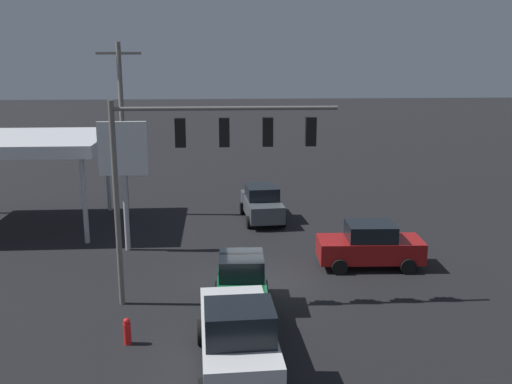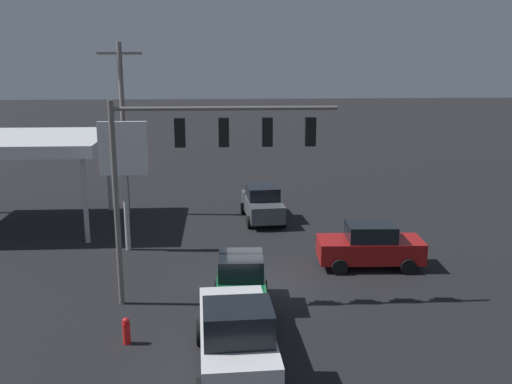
{
  "view_description": "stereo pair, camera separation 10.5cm",
  "coord_description": "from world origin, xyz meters",
  "px_view_note": "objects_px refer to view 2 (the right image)",
  "views": [
    {
      "loc": [
        1.53,
        20.96,
        8.83
      ],
      "look_at": [
        0.0,
        -2.0,
        3.31
      ],
      "focal_mm": 40.0,
      "sensor_mm": 36.0,
      "label": 1
    },
    {
      "loc": [
        1.42,
        20.97,
        8.83
      ],
      "look_at": [
        0.0,
        -2.0,
        3.31
      ],
      "focal_mm": 40.0,
      "sensor_mm": 36.0,
      "label": 2
    }
  ],
  "objects_px": {
    "sedan_waiting": "(262,203)",
    "utility_pole": "(123,126)",
    "price_sign": "(123,157)",
    "traffic_signal_assembly": "(203,151)",
    "pickup_parked": "(236,338)",
    "hatchback_crossing": "(241,285)",
    "sedan_far": "(370,245)",
    "fire_hydrant": "(126,331)"
  },
  "relations": [
    {
      "from": "pickup_parked",
      "to": "hatchback_crossing",
      "type": "xyz_separation_m",
      "value": [
        -0.28,
        -4.18,
        -0.16
      ]
    },
    {
      "from": "traffic_signal_assembly",
      "to": "hatchback_crossing",
      "type": "relative_size",
      "value": 2.03
    },
    {
      "from": "hatchback_crossing",
      "to": "sedan_far",
      "type": "distance_m",
      "value": 6.89
    },
    {
      "from": "utility_pole",
      "to": "hatchback_crossing",
      "type": "xyz_separation_m",
      "value": [
        -6.02,
        13.09,
        -4.11
      ]
    },
    {
      "from": "fire_hydrant",
      "to": "sedan_waiting",
      "type": "bearing_deg",
      "value": -111.18
    },
    {
      "from": "fire_hydrant",
      "to": "traffic_signal_assembly",
      "type": "bearing_deg",
      "value": -128.33
    },
    {
      "from": "traffic_signal_assembly",
      "to": "pickup_parked",
      "type": "bearing_deg",
      "value": 101.08
    },
    {
      "from": "utility_pole",
      "to": "sedan_waiting",
      "type": "xyz_separation_m",
      "value": [
        -7.61,
        1.72,
        -4.11
      ]
    },
    {
      "from": "utility_pole",
      "to": "fire_hydrant",
      "type": "xyz_separation_m",
      "value": [
        -2.34,
        15.33,
        -4.62
      ]
    },
    {
      "from": "price_sign",
      "to": "pickup_parked",
      "type": "distance_m",
      "value": 12.42
    },
    {
      "from": "sedan_far",
      "to": "fire_hydrant",
      "type": "bearing_deg",
      "value": 36.06
    },
    {
      "from": "utility_pole",
      "to": "sedan_waiting",
      "type": "height_order",
      "value": "utility_pole"
    },
    {
      "from": "hatchback_crossing",
      "to": "sedan_far",
      "type": "xyz_separation_m",
      "value": [
        -5.65,
        -3.94,
        0.0
      ]
    },
    {
      "from": "sedan_far",
      "to": "sedan_waiting",
      "type": "xyz_separation_m",
      "value": [
        4.06,
        -7.42,
        0.0
      ]
    },
    {
      "from": "utility_pole",
      "to": "sedan_waiting",
      "type": "distance_m",
      "value": 8.82
    },
    {
      "from": "pickup_parked",
      "to": "hatchback_crossing",
      "type": "relative_size",
      "value": 1.37
    },
    {
      "from": "hatchback_crossing",
      "to": "fire_hydrant",
      "type": "distance_m",
      "value": 4.34
    },
    {
      "from": "utility_pole",
      "to": "sedan_far",
      "type": "bearing_deg",
      "value": 141.92
    },
    {
      "from": "price_sign",
      "to": "fire_hydrant",
      "type": "relative_size",
      "value": 6.81
    },
    {
      "from": "traffic_signal_assembly",
      "to": "fire_hydrant",
      "type": "height_order",
      "value": "traffic_signal_assembly"
    },
    {
      "from": "price_sign",
      "to": "pickup_parked",
      "type": "height_order",
      "value": "price_sign"
    },
    {
      "from": "utility_pole",
      "to": "pickup_parked",
      "type": "bearing_deg",
      "value": 108.39
    },
    {
      "from": "utility_pole",
      "to": "sedan_far",
      "type": "height_order",
      "value": "utility_pole"
    },
    {
      "from": "traffic_signal_assembly",
      "to": "price_sign",
      "type": "height_order",
      "value": "traffic_signal_assembly"
    },
    {
      "from": "fire_hydrant",
      "to": "pickup_parked",
      "type": "bearing_deg",
      "value": 150.25
    },
    {
      "from": "price_sign",
      "to": "sedan_far",
      "type": "height_order",
      "value": "price_sign"
    },
    {
      "from": "sedan_far",
      "to": "fire_hydrant",
      "type": "xyz_separation_m",
      "value": [
        9.33,
        6.18,
        -0.51
      ]
    },
    {
      "from": "pickup_parked",
      "to": "sedan_waiting",
      "type": "distance_m",
      "value": 15.66
    },
    {
      "from": "traffic_signal_assembly",
      "to": "sedan_waiting",
      "type": "distance_m",
      "value": 11.87
    },
    {
      "from": "hatchback_crossing",
      "to": "fire_hydrant",
      "type": "height_order",
      "value": "hatchback_crossing"
    },
    {
      "from": "sedan_waiting",
      "to": "utility_pole",
      "type": "bearing_deg",
      "value": -107.32
    },
    {
      "from": "traffic_signal_assembly",
      "to": "price_sign",
      "type": "distance_m",
      "value": 7.18
    },
    {
      "from": "price_sign",
      "to": "utility_pole",
      "type": "bearing_deg",
      "value": -80.97
    },
    {
      "from": "price_sign",
      "to": "sedan_waiting",
      "type": "xyz_separation_m",
      "value": [
        -6.62,
        -4.55,
        -3.46
      ]
    },
    {
      "from": "price_sign",
      "to": "sedan_waiting",
      "type": "bearing_deg",
      "value": -145.49
    },
    {
      "from": "pickup_parked",
      "to": "sedan_waiting",
      "type": "height_order",
      "value": "pickup_parked"
    },
    {
      "from": "traffic_signal_assembly",
      "to": "sedan_waiting",
      "type": "xyz_separation_m",
      "value": [
        -2.85,
        -10.54,
        -4.66
      ]
    },
    {
      "from": "pickup_parked",
      "to": "hatchback_crossing",
      "type": "height_order",
      "value": "pickup_parked"
    },
    {
      "from": "hatchback_crossing",
      "to": "traffic_signal_assembly",
      "type": "bearing_deg",
      "value": -121.2
    },
    {
      "from": "utility_pole",
      "to": "pickup_parked",
      "type": "height_order",
      "value": "utility_pole"
    },
    {
      "from": "price_sign",
      "to": "traffic_signal_assembly",
      "type": "bearing_deg",
      "value": 122.12
    },
    {
      "from": "hatchback_crossing",
      "to": "sedan_far",
      "type": "bearing_deg",
      "value": 126.63
    }
  ]
}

